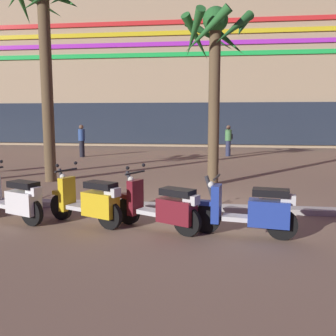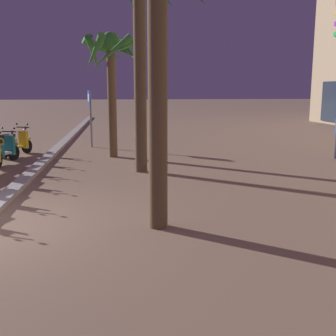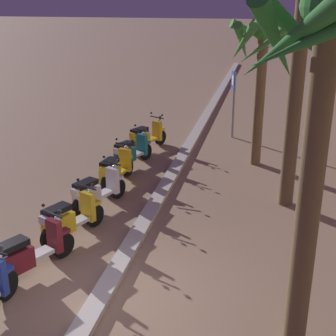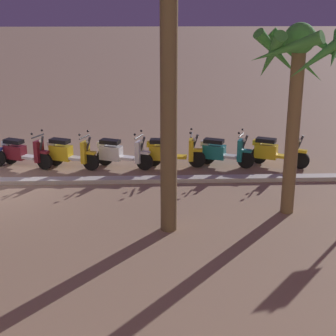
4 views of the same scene
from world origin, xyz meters
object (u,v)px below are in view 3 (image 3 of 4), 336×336
(scooter_yellow_far_back, at_px, (115,170))
(palm_tree_near_sign, at_px, (263,52))
(scooter_teal_second_in_line, at_px, (131,152))
(scooter_white_last_in_row, at_px, (95,192))
(palm_tree_by_mall_entrance, at_px, (303,8))
(scooter_yellow_lead_nearest, at_px, (146,137))
(palm_tree_mid_walkway, at_px, (323,83))
(crossing_sign, at_px, (233,97))
(scooter_yellow_tail_end, at_px, (68,220))
(scooter_maroon_mid_centre, at_px, (28,253))

(scooter_yellow_far_back, xyz_separation_m, palm_tree_near_sign, (-2.70, 3.71, 2.94))
(scooter_teal_second_in_line, height_order, scooter_white_last_in_row, same)
(scooter_white_last_in_row, distance_m, palm_tree_by_mall_entrance, 6.35)
(scooter_yellow_lead_nearest, height_order, palm_tree_mid_walkway, palm_tree_mid_walkway)
(scooter_teal_second_in_line, relative_size, crossing_sign, 0.69)
(palm_tree_by_mall_entrance, bearing_deg, palm_tree_near_sign, -163.84)
(palm_tree_by_mall_entrance, relative_size, palm_tree_near_sign, 1.43)
(scooter_teal_second_in_line, relative_size, palm_tree_mid_walkway, 0.32)
(scooter_yellow_lead_nearest, relative_size, scooter_teal_second_in_line, 1.02)
(scooter_yellow_tail_end, relative_size, crossing_sign, 0.69)
(scooter_teal_second_in_line, relative_size, scooter_white_last_in_row, 0.94)
(scooter_yellow_lead_nearest, xyz_separation_m, scooter_white_last_in_row, (4.79, -0.00, 0.00))
(scooter_yellow_lead_nearest, distance_m, palm_tree_by_mall_entrance, 7.11)
(scooter_teal_second_in_line, xyz_separation_m, palm_tree_mid_walkway, (7.02, 4.66, 3.50))
(scooter_yellow_far_back, relative_size, scooter_yellow_tail_end, 1.11)
(scooter_white_last_in_row, distance_m, palm_tree_mid_walkway, 6.95)
(scooter_yellow_tail_end, bearing_deg, palm_tree_by_mall_entrance, 122.23)
(scooter_white_last_in_row, bearing_deg, scooter_teal_second_in_line, -179.20)
(scooter_yellow_tail_end, bearing_deg, scooter_yellow_lead_nearest, 179.73)
(scooter_yellow_lead_nearest, height_order, scooter_yellow_far_back, same)
(scooter_white_last_in_row, xyz_separation_m, scooter_yellow_tail_end, (1.56, -0.03, 0.01))
(scooter_maroon_mid_centre, relative_size, crossing_sign, 0.71)
(scooter_teal_second_in_line, relative_size, palm_tree_by_mall_entrance, 0.26)
(scooter_yellow_lead_nearest, distance_m, scooter_yellow_tail_end, 6.35)
(scooter_yellow_lead_nearest, bearing_deg, scooter_maroon_mid_centre, -1.57)
(scooter_yellow_far_back, relative_size, scooter_maroon_mid_centre, 1.09)
(scooter_yellow_lead_nearest, height_order, palm_tree_near_sign, palm_tree_near_sign)
(scooter_yellow_far_back, bearing_deg, scooter_maroon_mid_centre, -2.64)
(scooter_yellow_tail_end, height_order, scooter_maroon_mid_centre, same)
(scooter_teal_second_in_line, xyz_separation_m, scooter_maroon_mid_centre, (6.15, -0.17, 0.00))
(scooter_yellow_lead_nearest, height_order, scooter_maroon_mid_centre, same)
(scooter_yellow_far_back, height_order, crossing_sign, crossing_sign)
(scooter_yellow_far_back, xyz_separation_m, scooter_yellow_tail_end, (3.10, -0.03, 0.00))
(scooter_yellow_lead_nearest, height_order, scooter_yellow_tail_end, same)
(scooter_teal_second_in_line, bearing_deg, palm_tree_near_sign, 106.09)
(scooter_yellow_lead_nearest, distance_m, crossing_sign, 3.63)
(scooter_yellow_lead_nearest, relative_size, scooter_yellow_tail_end, 1.01)
(scooter_yellow_lead_nearest, relative_size, palm_tree_by_mall_entrance, 0.27)
(scooter_white_last_in_row, bearing_deg, scooter_yellow_far_back, -179.86)
(scooter_maroon_mid_centre, xyz_separation_m, palm_tree_near_sign, (-7.23, 3.92, 2.96))
(scooter_yellow_lead_nearest, xyz_separation_m, palm_tree_mid_walkway, (8.65, 4.61, 3.49))
(scooter_yellow_lead_nearest, relative_size, palm_tree_near_sign, 0.38)
(scooter_yellow_far_back, distance_m, crossing_sign, 6.15)
(scooter_yellow_lead_nearest, bearing_deg, scooter_yellow_tail_end, -0.27)
(palm_tree_near_sign, bearing_deg, scooter_maroon_mid_centre, -28.44)
(scooter_yellow_far_back, distance_m, scooter_maroon_mid_centre, 4.54)
(scooter_yellow_lead_nearest, distance_m, palm_tree_near_sign, 4.77)
(scooter_yellow_tail_end, xyz_separation_m, scooter_maroon_mid_centre, (1.43, -0.18, -0.02))
(crossing_sign, bearing_deg, scooter_yellow_tail_end, -17.82)
(scooter_teal_second_in_line, relative_size, scooter_yellow_tail_end, 0.99)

